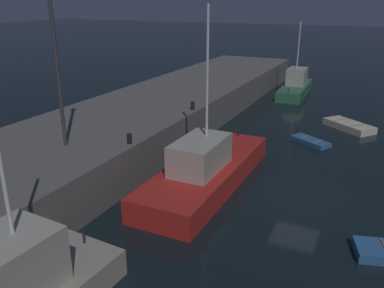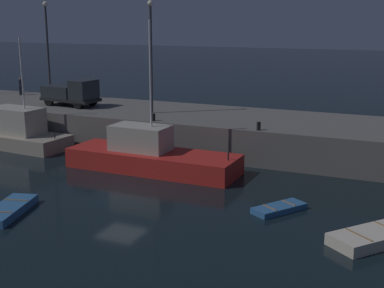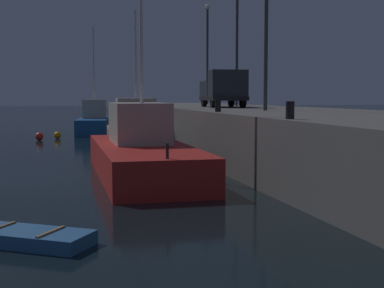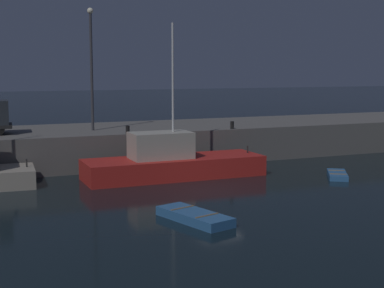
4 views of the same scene
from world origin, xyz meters
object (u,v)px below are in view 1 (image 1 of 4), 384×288
Objects in this scene: fishing_boat_white at (205,170)px; bollard_west at (193,106)px; fishing_trawler_red at (296,86)px; rowboat_blue_far at (310,141)px; lamp_post_central at (55,51)px; bollard_central at (129,139)px; dinghy_orange_near at (349,126)px.

bollard_west is (6.41, 3.82, 1.88)m from fishing_boat_white.
fishing_trawler_red reaches higher than rowboat_blue_far.
fishing_boat_white is 10.98m from rowboat_blue_far.
fishing_trawler_red is at bearing 0.83° from fishing_boat_white.
lamp_post_central is at bearing 162.76° from bollard_west.
fishing_boat_white is at bearing -65.20° from bollard_central.
bollard_west reaches higher than bollard_central.
lamp_post_central is (-29.94, 6.53, 6.74)m from fishing_trawler_red.
fishing_boat_white is at bearing 157.37° from rowboat_blue_far.
bollard_central is (1.76, -3.04, -4.84)m from lamp_post_central.
fishing_boat_white is 10.27m from lamp_post_central.
rowboat_blue_far is (-16.29, -4.59, -0.81)m from fishing_trawler_red.
bollard_central is (-28.18, 3.49, 1.89)m from fishing_trawler_red.
bollard_west reaches higher than rowboat_blue_far.
lamp_post_central is at bearing 140.82° from rowboat_blue_far.
dinghy_orange_near is 19.97m from bollard_central.
fishing_boat_white reaches higher than bollard_central.
dinghy_orange_near is 0.50× the size of lamp_post_central.
lamp_post_central is 5.98m from bollard_central.
fishing_trawler_red is 26.40m from fishing_boat_white.
bollard_west is (-8.70, 10.27, 2.59)m from dinghy_orange_near.
lamp_post_central is at bearing 167.70° from fishing_trawler_red.
bollard_central is at bearing 148.59° from dinghy_orange_near.
fishing_boat_white reaches higher than dinghy_orange_near.
fishing_boat_white is at bearing -62.84° from lamp_post_central.
lamp_post_central is 11.49m from bollard_west.
rowboat_blue_far is at bearing 155.90° from dinghy_orange_near.
rowboat_blue_far is at bearing -164.26° from fishing_trawler_red.
rowboat_blue_far is (-5.01, 2.24, -0.11)m from dinghy_orange_near.
fishing_boat_white is at bearing -179.17° from fishing_trawler_red.
fishing_trawler_red is at bearing -7.05° from bollard_central.
fishing_trawler_red reaches higher than dinghy_orange_near.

